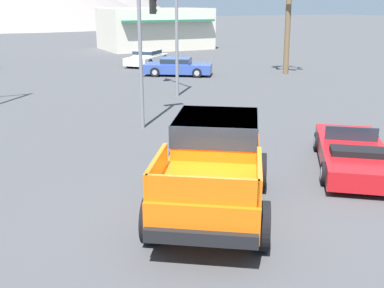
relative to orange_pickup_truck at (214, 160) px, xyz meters
The scene contains 7 objects.
ground_plane 1.16m from the orange_pickup_truck, 114.47° to the right, with size 320.00×320.00×0.00m, color #424244.
orange_pickup_truck is the anchor object (origin of this frame).
red_convertible_car 4.79m from the orange_pickup_truck, ahead, with size 4.21×4.69×1.07m.
parked_car_blue 20.10m from the orange_pickup_truck, 67.18° to the left, with size 4.63×3.94×1.13m.
parked_car_white 25.39m from the orange_pickup_truck, 71.93° to the left, with size 4.43×4.33×1.15m.
traffic_light_crosswalk 14.65m from the orange_pickup_truck, 70.44° to the left, with size 0.38×3.50×5.15m.
storefront_building 38.98m from the orange_pickup_truck, 69.45° to the left, with size 10.62×7.61×4.10m.
Camera 1 is at (-4.61, -7.94, 4.43)m, focal length 42.00 mm.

